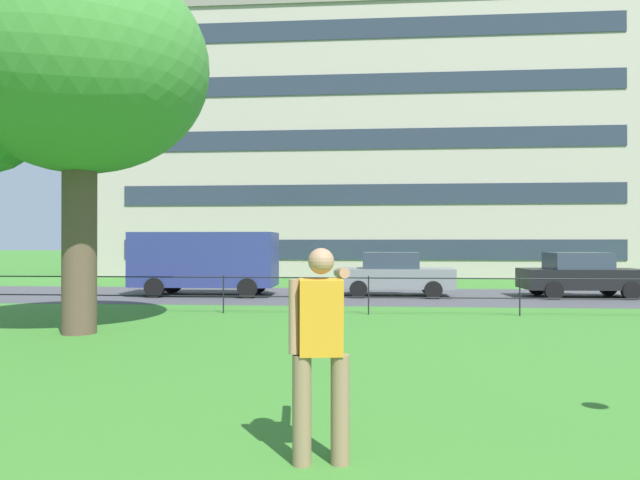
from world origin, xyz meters
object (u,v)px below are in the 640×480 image
(panel_van_far_left, at_px, (206,260))
(car_grey_left, at_px, (394,274))
(car_black_center, at_px, (581,275))
(tree_large_lawn, at_px, (48,66))
(apartment_building_background, at_px, (367,152))
(person_thrower, at_px, (321,347))

(panel_van_far_left, bearing_deg, car_grey_left, 1.53)
(car_grey_left, bearing_deg, panel_van_far_left, -178.47)
(panel_van_far_left, bearing_deg, car_black_center, 1.14)
(tree_large_lawn, bearing_deg, apartment_building_background, 75.92)
(tree_large_lawn, xyz_separation_m, panel_van_far_left, (0.65, 8.89, -4.12))
(person_thrower, xyz_separation_m, panel_van_far_left, (-5.25, 14.88, 0.29))
(tree_large_lawn, relative_size, apartment_building_background, 0.24)
(car_grey_left, distance_m, apartment_building_background, 18.03)
(person_thrower, xyz_separation_m, car_grey_left, (1.41, 15.06, -0.20))
(car_black_center, height_order, apartment_building_background, apartment_building_background)
(panel_van_far_left, height_order, car_black_center, panel_van_far_left)
(person_thrower, height_order, apartment_building_background, apartment_building_background)
(panel_van_far_left, xyz_separation_m, apartment_building_background, (5.78, 16.77, 6.51))
(person_thrower, relative_size, car_grey_left, 0.45)
(panel_van_far_left, distance_m, apartment_building_background, 18.89)
(tree_large_lawn, height_order, car_black_center, tree_large_lawn)
(panel_van_far_left, height_order, apartment_building_background, apartment_building_background)
(person_thrower, height_order, panel_van_far_left, panel_van_far_left)
(car_grey_left, bearing_deg, apartment_building_background, 93.00)
(person_thrower, distance_m, panel_van_far_left, 15.78)
(car_black_center, bearing_deg, car_grey_left, -179.27)
(tree_large_lawn, bearing_deg, car_black_center, 33.80)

